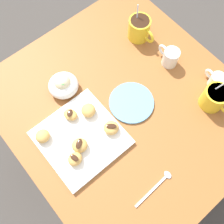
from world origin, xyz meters
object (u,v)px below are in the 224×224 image
object	(u,v)px
coffee_mug_yellow_right	(215,98)
beignet_4	(111,128)
ice_cream_bowl	(63,85)
beignet_1	(80,145)
chocolate_sauce_pitcher	(216,80)
beignet_0	(75,159)
coffee_mug_yellow_left	(139,28)
saucer_sky_left	(131,103)
cream_pitcher_white	(170,57)
dining_table	(123,118)
beignet_3	(71,115)
pastry_plate_square	(81,137)
beignet_5	(88,110)
beignet_2	(43,136)

from	to	relation	value
coffee_mug_yellow_right	beignet_4	world-z (taller)	coffee_mug_yellow_right
ice_cream_bowl	beignet_1	distance (m)	0.24
coffee_mug_yellow_right	ice_cream_bowl	world-z (taller)	coffee_mug_yellow_right
chocolate_sauce_pitcher	beignet_0	world-z (taller)	chocolate_sauce_pitcher
coffee_mug_yellow_left	saucer_sky_left	distance (m)	0.31
cream_pitcher_white	ice_cream_bowl	distance (m)	0.42
cream_pitcher_white	chocolate_sauce_pitcher	world-z (taller)	cream_pitcher_white
dining_table	cream_pitcher_white	distance (m)	0.31
dining_table	beignet_3	world-z (taller)	beignet_3
coffee_mug_yellow_right	beignet_4	xyz separation A→B (m)	(-0.15, -0.35, -0.02)
dining_table	cream_pitcher_white	bearing A→B (deg)	95.86
coffee_mug_yellow_right	pastry_plate_square	bearing A→B (deg)	-114.33
coffee_mug_yellow_right	ice_cream_bowl	distance (m)	0.55
chocolate_sauce_pitcher	beignet_5	xyz separation A→B (m)	(-0.21, -0.44, 0.00)
pastry_plate_square	beignet_2	distance (m)	0.13
beignet_1	beignet_2	xyz separation A→B (m)	(-0.11, -0.08, -0.00)
beignet_5	beignet_1	bearing A→B (deg)	-51.28
dining_table	cream_pitcher_white	size ratio (longest dim) A/B	8.69
ice_cream_bowl	beignet_3	distance (m)	0.12
pastry_plate_square	coffee_mug_yellow_right	world-z (taller)	coffee_mug_yellow_right
pastry_plate_square	beignet_1	xyz separation A→B (m)	(0.03, -0.02, 0.03)
beignet_0	beignet_2	world-z (taller)	beignet_2
beignet_0	beignet_1	bearing A→B (deg)	123.57
ice_cream_bowl	beignet_3	world-z (taller)	ice_cream_bowl
beignet_0	beignet_3	distance (m)	0.16
dining_table	chocolate_sauce_pitcher	size ratio (longest dim) A/B	9.88
coffee_mug_yellow_left	ice_cream_bowl	size ratio (longest dim) A/B	1.27
cream_pitcher_white	beignet_3	distance (m)	0.44
beignet_4	coffee_mug_yellow_left	bearing A→B (deg)	124.71
beignet_3	beignet_5	world-z (taller)	beignet_5
coffee_mug_yellow_left	beignet_5	xyz separation A→B (m)	(0.14, -0.37, -0.01)
ice_cream_bowl	chocolate_sauce_pitcher	world-z (taller)	ice_cream_bowl
dining_table	beignet_3	distance (m)	0.26
chocolate_sauce_pitcher	beignet_0	bearing A→B (deg)	-99.82
cream_pitcher_white	pastry_plate_square	bearing A→B (deg)	-87.03
chocolate_sauce_pitcher	beignet_4	size ratio (longest dim) A/B	1.74
ice_cream_bowl	beignet_4	bearing A→B (deg)	6.69
cream_pitcher_white	beignet_0	distance (m)	0.52
beignet_4	dining_table	bearing A→B (deg)	113.98
beignet_1	saucer_sky_left	bearing A→B (deg)	93.34
cream_pitcher_white	beignet_2	distance (m)	0.56
coffee_mug_yellow_left	beignet_0	distance (m)	0.57
ice_cream_bowl	beignet_3	xyz separation A→B (m)	(0.11, -0.05, -0.01)
pastry_plate_square	beignet_0	world-z (taller)	beignet_0
beignet_2	cream_pitcher_white	bearing A→B (deg)	84.38
ice_cream_bowl	beignet_5	distance (m)	0.14
saucer_sky_left	beignet_2	xyz separation A→B (m)	(-0.09, -0.32, 0.03)
saucer_sky_left	cream_pitcher_white	bearing A→B (deg)	99.31
beignet_0	ice_cream_bowl	bearing A→B (deg)	151.83
beignet_4	chocolate_sauce_pitcher	bearing A→B (deg)	75.77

